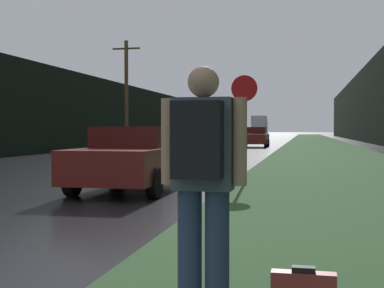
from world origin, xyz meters
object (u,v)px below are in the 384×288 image
object	(u,v)px
hitchhiker_with_backpack	(202,174)
car_passing_far	(256,137)
car_passing_near	(134,158)
stop_sign	(244,119)
delivery_truck	(260,126)

from	to	relation	value
hitchhiker_with_backpack	car_passing_far	world-z (taller)	hitchhiker_with_backpack
hitchhiker_with_backpack	car_passing_near	xyz separation A→B (m)	(-3.00, 7.61, -0.32)
hitchhiker_with_backpack	car_passing_far	bearing A→B (deg)	95.37
stop_sign	delivery_truck	size ratio (longest dim) A/B	0.38
hitchhiker_with_backpack	delivery_truck	world-z (taller)	delivery_truck
car_passing_near	delivery_truck	world-z (taller)	delivery_truck
car_passing_far	car_passing_near	bearing A→B (deg)	90.00
car_passing_far	delivery_truck	distance (m)	50.53
stop_sign	delivery_truck	bearing A→B (deg)	94.45
car_passing_near	car_passing_far	bearing A→B (deg)	-90.00
stop_sign	car_passing_near	world-z (taller)	stop_sign
car_passing_far	delivery_truck	bearing A→B (deg)	-85.63
delivery_truck	car_passing_far	bearing A→B (deg)	-85.63
hitchhiker_with_backpack	car_passing_far	size ratio (longest dim) A/B	0.42
car_passing_near	delivery_truck	bearing A→B (deg)	-87.25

